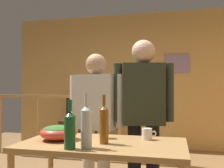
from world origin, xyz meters
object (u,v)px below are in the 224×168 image
Objects in this scene: wine_bottle_green at (70,129)px; serving_table at (103,154)px; flat_screen_tv at (83,106)px; person_standing_left at (96,115)px; mug_white at (147,134)px; framed_picture at (177,64)px; salad_bowl at (59,132)px; wine_bottle_amber at (104,124)px; wine_glass at (104,124)px; wine_bottle_clear at (86,125)px; stair_railing at (107,117)px; person_standing_right at (143,109)px; tv_console at (83,134)px.

serving_table is at bearing 58.39° from wine_bottle_green.
person_standing_left reaches higher than flat_screen_tv.
wine_bottle_green reaches higher than mug_white.
framed_picture reaches higher than mug_white.
wine_bottle_amber reaches higher than salad_bowl.
wine_bottle_green is at bearing -101.88° from framed_picture.
wine_bottle_amber is at bearing -99.60° from framed_picture.
wine_glass reaches higher than mug_white.
flat_screen_tv reaches higher than salad_bowl.
wine_bottle_clear is (0.31, -0.22, 0.09)m from salad_bowl.
stair_railing is 1.68m from person_standing_left.
wine_bottle_amber is (0.06, -0.21, 0.03)m from wine_glass.
wine_glass is 0.51× the size of wine_bottle_green.
stair_railing is 1.85m from person_standing_right.
serving_table is at bearing 56.59° from person_standing_right.
wine_bottle_amber is (0.08, 0.17, -0.01)m from wine_bottle_clear.
salad_bowl is 0.89× the size of wine_bottle_green.
tv_console is at bearing 106.40° from salad_bowl.
person_standing_left is (-0.24, 0.61, 0.23)m from serving_table.
flat_screen_tv is 2.80m from person_standing_right.
tv_console is 0.56m from flat_screen_tv.
wine_glass is at bearing -75.61° from stair_railing.
wine_bottle_amber is at bearing 59.61° from person_standing_right.
mug_white reaches higher than serving_table.
framed_picture is at bearing -108.90° from person_standing_right.
tv_console is 3.49m from wine_bottle_clear.
person_standing_left is at bearing -67.08° from tv_console.
salad_bowl is (0.19, -2.24, 0.13)m from stair_railing.
wine_bottle_clear reaches higher than flat_screen_tv.
wine_bottle_clear is 1.04× the size of wine_bottle_amber.
wine_bottle_green is (0.21, -0.27, 0.07)m from salad_bowl.
wine_bottle_green is at bearing -51.89° from salad_bowl.
serving_table is at bearing -100.10° from framed_picture.
wine_bottle_clear is at bearing -100.47° from framed_picture.
salad_bowl is at bearing 178.86° from serving_table.
tv_console is 7.74× the size of mug_white.
flat_screen_tv is at bearing -55.18° from person_standing_left.
person_standing_right is at bearing -57.94° from tv_console.
tv_console is 0.58× the size of person_standing_left.
person_standing_right is at bearing 69.60° from wine_bottle_clear.
wine_bottle_amber is (0.18, 0.22, 0.01)m from wine_bottle_green.
framed_picture reaches higher than salad_bowl.
wine_bottle_green reaches higher than tv_console.
wine_glass is at bearing 73.38° from wine_bottle_green.
flat_screen_tv is at bearing 133.61° from stair_railing.
framed_picture is 3.46m from wine_bottle_amber.
wine_bottle_amber reaches higher than wine_glass.
wine_bottle_green is 0.88m from person_standing_left.
flat_screen_tv is at bearing 113.57° from wine_glass.
wine_glass is at bearing 46.28° from person_standing_right.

